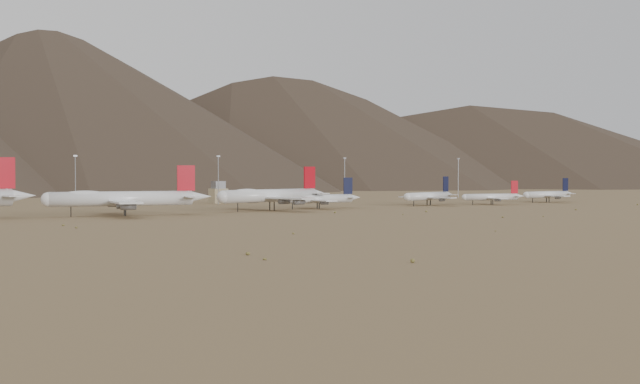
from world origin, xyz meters
TOP-DOWN VIEW (x-y plane):
  - ground at (0.00, 0.00)m, footprint 3000.00×3000.00m
  - widebody_centre at (-59.37, 25.99)m, footprint 67.07×52.45m
  - widebody_east at (12.55, 33.25)m, footprint 65.11×51.25m
  - narrowbody_a at (40.32, 36.19)m, footprint 43.99×31.72m
  - narrowbody_b at (108.56, 37.61)m, footprint 43.09×31.98m
  - narrowbody_c at (142.46, 26.82)m, footprint 37.05×27.19m
  - narrowbody_d at (191.06, 33.04)m, footprint 40.63×29.10m
  - control_tower at (30.00, 120.00)m, footprint 8.00×8.00m
  - mast_west at (-43.06, 136.08)m, footprint 2.00×0.60m
  - mast_centre at (24.27, 108.52)m, footprint 2.00×0.60m
  - mast_east at (127.44, 140.61)m, footprint 2.00×0.60m
  - mast_far_east at (205.42, 123.19)m, footprint 2.00×0.60m
  - desert_scrub at (7.38, -79.50)m, footprint 431.77×173.76m

SIDE VIEW (x-z plane):
  - ground at x=0.00m, z-range 0.00..0.00m
  - desert_scrub at x=7.38m, z-range -0.10..0.75m
  - narrowbody_c at x=142.46m, z-range -2.17..10.21m
  - narrowbody_d at x=191.06m, z-range -2.35..11.05m
  - narrowbody_a at x=40.32m, z-range -2.55..11.97m
  - narrowbody_b at x=108.56m, z-range -2.57..12.08m
  - control_tower at x=30.00m, z-range -0.68..11.32m
  - widebody_east at x=12.55m, z-range -3.06..16.63m
  - widebody_centre at x=-59.37m, z-range -3.12..16.98m
  - mast_west at x=-43.06m, z-range 1.35..27.05m
  - mast_centre at x=24.27m, z-range 1.35..27.05m
  - mast_east at x=127.44m, z-range 1.35..27.05m
  - mast_far_east at x=205.42m, z-range 1.35..27.05m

